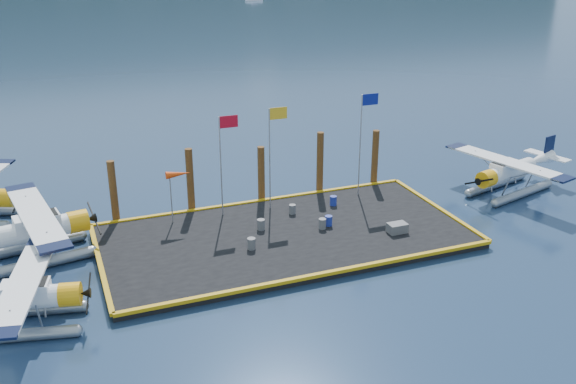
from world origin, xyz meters
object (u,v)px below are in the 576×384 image
drum_3 (251,244)px  piling_0 (114,194)px  flagpole_blue (364,129)px  piling_2 (261,176)px  drum_5 (292,209)px  crate (397,228)px  piling_4 (375,159)px  piling_3 (320,164)px  seaplane_d (508,174)px  drum_4 (333,201)px  seaplane_b (31,234)px  flagpole_yellow (273,143)px  drum_0 (261,225)px  drum_1 (322,224)px  seaplane_a (19,301)px  piling_1 (190,182)px  drum_2 (329,221)px  flagpole_red (224,150)px

drum_3 → piling_0: bearing=133.4°
flagpole_blue → piling_2: bearing=165.5°
drum_5 → crate: 6.40m
piling_4 → piling_3: bearing=180.0°
seaplane_d → drum_4: 11.96m
seaplane_b → flagpole_yellow: flagpole_yellow is taller
seaplane_d → piling_4: size_ratio=2.22×
drum_0 → flagpole_yellow: 5.05m
drum_0 → drum_3: (-1.26, -2.11, 0.00)m
drum_1 → drum_4: size_ratio=1.01×
seaplane_a → drum_0: 13.58m
flagpole_blue → piling_1: bearing=171.5°
drum_2 → crate: drum_2 is taller
drum_5 → flagpole_red: bearing=159.9°
seaplane_b → piling_1: (9.10, 2.89, 0.60)m
drum_0 → piling_3: 7.25m
seaplane_d → piling_1: 20.52m
drum_0 → crate: drum_0 is taller
drum_5 → flagpole_red: 5.42m
seaplane_a → drum_1: size_ratio=14.43×
piling_1 → drum_3: bearing=-75.6°
drum_5 → piling_3: (3.09, 2.96, 1.47)m
drum_1 → flagpole_yellow: bearing=110.9°
drum_1 → drum_3: 4.65m
piling_0 → piling_4: same height
piling_2 → flagpole_red: bearing=-150.2°
seaplane_a → piling_1: (9.69, 9.37, 0.78)m
piling_3 → flagpole_yellow: bearing=-157.2°
drum_4 → flagpole_blue: 4.81m
seaplane_b → piling_4: 21.80m
drum_2 → piling_3: bearing=71.3°
drum_0 → piling_3: bearing=38.4°
drum_1 → drum_2: bearing=26.2°
crate → piling_0: 16.31m
flagpole_yellow → piling_3: (3.80, 1.60, -2.36)m
drum_3 → crate: drum_3 is taller
drum_1 → piling_0: (-10.71, 5.54, 1.30)m
flagpole_red → piling_2: flagpole_red is taller
seaplane_a → seaplane_d: size_ratio=0.96×
piling_3 → drum_3: bearing=-136.3°
drum_3 → piling_3: piling_3 is taller
crate → piling_1: bearing=142.8°
seaplane_a → piling_1: size_ratio=2.04×
seaplane_a → drum_1: (15.91, 3.83, -0.63)m
flagpole_red → flagpole_yellow: size_ratio=0.97×
drum_3 → drum_5: bearing=43.6°
drum_2 → drum_3: bearing=-166.3°
seaplane_d → piling_1: (-20.08, 4.17, 0.72)m
flagpole_yellow → drum_0: bearing=-122.2°
piling_4 → drum_1: bearing=-138.6°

